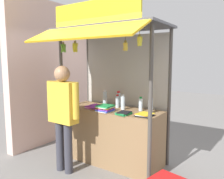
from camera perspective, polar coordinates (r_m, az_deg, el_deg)
ground_plane at (r=4.43m, az=0.00°, el=-17.44°), size 20.00×20.00×0.00m
stall_counter at (r=4.24m, az=0.00°, el=-11.37°), size 1.80×0.70×0.99m
stall_structure at (r=4.09m, az=0.68°, el=4.61°), size 2.00×1.51×2.76m
water_bottle_back_right at (r=4.29m, az=1.64°, el=-2.45°), size 0.08×0.08×0.29m
water_bottle_back_left at (r=4.46m, az=-1.78°, el=-2.08°), size 0.08×0.08×0.29m
water_bottle_mid_right at (r=3.96m, az=7.19°, el=-3.67°), size 0.07×0.07×0.25m
water_bottle_left at (r=4.02m, az=2.74°, el=-3.30°), size 0.07×0.07×0.27m
water_bottle_center at (r=3.82m, az=9.61°, el=-3.84°), size 0.08×0.08×0.29m
water_bottle_front_right at (r=4.19m, az=1.38°, el=-3.02°), size 0.07×0.07×0.24m
magazine_stack_far_left at (r=4.22m, az=-4.37°, el=-4.26°), size 0.27×0.32×0.04m
magazine_stack_rear_center at (r=3.69m, az=2.99°, el=-5.93°), size 0.22×0.26×0.04m
magazine_stack_mid_left at (r=3.90m, az=-1.74°, el=-4.71°), size 0.27×0.28×0.11m
magazine_stack_front_left at (r=3.62m, az=8.17°, el=-6.26°), size 0.26×0.28×0.04m
banana_bunch_inner_left at (r=3.25m, az=6.92°, el=11.97°), size 0.10×0.09×0.23m
banana_bunch_inner_right at (r=4.14m, az=-12.09°, el=10.14°), size 0.11×0.11×0.30m
banana_bunch_rightmost at (r=3.95m, az=-9.19°, el=10.40°), size 0.11×0.11×0.29m
banana_bunch_leftmost at (r=3.36m, az=3.40°, el=10.72°), size 0.09×0.09×0.29m
vendor_person at (r=3.80m, az=-12.16°, el=-4.84°), size 0.67×0.25×1.77m
neighbour_wall at (r=5.46m, az=-14.29°, el=4.08°), size 0.20×2.40×3.13m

